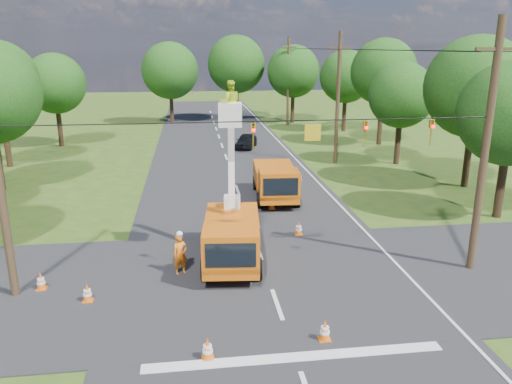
{
  "coord_description": "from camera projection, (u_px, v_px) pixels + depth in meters",
  "views": [
    {
      "loc": [
        -2.83,
        -15.73,
        8.87
      ],
      "look_at": [
        -0.02,
        5.6,
        2.6
      ],
      "focal_mm": 35.0,
      "sensor_mm": 36.0,
      "label": 1
    }
  ],
  "objects": [
    {
      "name": "edge_line",
      "position": [
        305.0,
        169.0,
        37.54
      ],
      "size": [
        0.12,
        90.0,
        0.02
      ],
      "primitive_type": "cube",
      "color": "silver",
      "rests_on": "ground"
    },
    {
      "name": "tree_right_b",
      "position": [
        476.0,
        87.0,
        31.21
      ],
      "size": [
        6.4,
        6.4,
        9.65
      ],
      "color": "#382616",
      "rests_on": "ground"
    },
    {
      "name": "tree_far_c",
      "position": [
        293.0,
        71.0,
        59.18
      ],
      "size": [
        6.2,
        6.2,
        9.18
      ],
      "color": "#382616",
      "rests_on": "ground"
    },
    {
      "name": "ground",
      "position": [
        231.0,
        172.0,
        36.84
      ],
      "size": [
        140.0,
        140.0,
        0.0
      ],
      "primitive_type": "plane",
      "color": "#2B4F17",
      "rests_on": "ground"
    },
    {
      "name": "second_truck",
      "position": [
        276.0,
        180.0,
        29.86
      ],
      "size": [
        2.75,
        6.19,
        2.26
      ],
      "rotation": [
        0.0,
        0.0,
        -0.07
      ],
      "color": "#C8580E",
      "rests_on": "ground"
    },
    {
      "name": "traffic_cone_1",
      "position": [
        325.0,
        330.0,
        15.58
      ],
      "size": [
        0.38,
        0.38,
        0.71
      ],
      "color": "#EA5E0C",
      "rests_on": "ground"
    },
    {
      "name": "tree_far_b",
      "position": [
        236.0,
        64.0,
        61.01
      ],
      "size": [
        7.0,
        7.0,
        10.32
      ],
      "color": "#382616",
      "rests_on": "ground"
    },
    {
      "name": "signal_span",
      "position": [
        329.0,
        131.0,
        18.34
      ],
      "size": [
        18.0,
        0.29,
        1.07
      ],
      "color": "black",
      "rests_on": "ground"
    },
    {
      "name": "traffic_cone_2",
      "position": [
        299.0,
        228.0,
        24.33
      ],
      "size": [
        0.38,
        0.38,
        0.71
      ],
      "color": "#EA5E0C",
      "rests_on": "ground"
    },
    {
      "name": "stop_bar",
      "position": [
        295.0,
        359.0,
        14.76
      ],
      "size": [
        9.0,
        0.45,
        0.02
      ],
      "primitive_type": "cube",
      "color": "silver",
      "rests_on": "ground"
    },
    {
      "name": "tree_left_f",
      "position": [
        55.0,
        84.0,
        44.82
      ],
      "size": [
        5.4,
        5.4,
        8.4
      ],
      "color": "#382616",
      "rests_on": "ground"
    },
    {
      "name": "traffic_cone_3",
      "position": [
        272.0,
        203.0,
        28.24
      ],
      "size": [
        0.38,
        0.38,
        0.71
      ],
      "color": "#EA5E0C",
      "rests_on": "ground"
    },
    {
      "name": "tree_right_a",
      "position": [
        511.0,
        114.0,
        25.56
      ],
      "size": [
        5.4,
        5.4,
        8.28
      ],
      "color": "#382616",
      "rests_on": "ground"
    },
    {
      "name": "pole_right_far",
      "position": [
        288.0,
        81.0,
        57.42
      ],
      "size": [
        1.8,
        0.3,
        10.0
      ],
      "color": "#4C3823",
      "rests_on": "ground"
    },
    {
      "name": "traffic_cone_5",
      "position": [
        41.0,
        281.0,
        18.85
      ],
      "size": [
        0.38,
        0.38,
        0.71
      ],
      "color": "#EA5E0C",
      "rests_on": "ground"
    },
    {
      "name": "traffic_cone_0",
      "position": [
        208.0,
        349.0,
        14.62
      ],
      "size": [
        0.38,
        0.38,
        0.71
      ],
      "color": "#EA5E0C",
      "rests_on": "ground"
    },
    {
      "name": "tree_right_d",
      "position": [
        384.0,
        72.0,
        45.39
      ],
      "size": [
        6.0,
        6.0,
        9.7
      ],
      "color": "#382616",
      "rests_on": "ground"
    },
    {
      "name": "pole_right_near",
      "position": [
        486.0,
        148.0,
        19.35
      ],
      "size": [
        1.8,
        0.3,
        10.0
      ],
      "color": "#4C3823",
      "rests_on": "ground"
    },
    {
      "name": "traffic_cone_4",
      "position": [
        87.0,
        293.0,
        17.95
      ],
      "size": [
        0.38,
        0.38,
        0.71
      ],
      "color": "#EA5E0C",
      "rests_on": "ground"
    },
    {
      "name": "road_main",
      "position": [
        231.0,
        172.0,
        36.84
      ],
      "size": [
        12.0,
        100.0,
        0.06
      ],
      "primitive_type": "cube",
      "color": "black",
      "rests_on": "ground"
    },
    {
      "name": "tree_far_a",
      "position": [
        170.0,
        71.0,
        58.28
      ],
      "size": [
        6.6,
        6.6,
        9.5
      ],
      "color": "#382616",
      "rests_on": "ground"
    },
    {
      "name": "road_cross",
      "position": [
        268.0,
        280.0,
        19.71
      ],
      "size": [
        56.0,
        10.0,
        0.07
      ],
      "primitive_type": "cube",
      "color": "black",
      "rests_on": "ground"
    },
    {
      "name": "traffic_cone_7",
      "position": [
        299.0,
        176.0,
        34.3
      ],
      "size": [
        0.38,
        0.38,
        0.71
      ],
      "color": "#EA5E0C",
      "rests_on": "ground"
    },
    {
      "name": "ground_worker",
      "position": [
        180.0,
        254.0,
        20.06
      ],
      "size": [
        0.73,
        0.63,
        1.69
      ],
      "primitive_type": "imported",
      "rotation": [
        0.0,
        0.0,
        0.45
      ],
      "color": "#F55314",
      "rests_on": "ground"
    },
    {
      "name": "tree_right_c",
      "position": [
        402.0,
        95.0,
        37.96
      ],
      "size": [
        5.0,
        5.0,
        7.83
      ],
      "color": "#382616",
      "rests_on": "ground"
    },
    {
      "name": "distant_car",
      "position": [
        246.0,
        141.0,
        45.29
      ],
      "size": [
        2.65,
        4.08,
        1.29
      ],
      "primitive_type": "imported",
      "rotation": [
        0.0,
        0.0,
        -0.32
      ],
      "color": "black",
      "rests_on": "ground"
    },
    {
      "name": "bucket_truck",
      "position": [
        232.0,
        227.0,
        20.94
      ],
      "size": [
        2.83,
        6.11,
        7.61
      ],
      "rotation": [
        0.0,
        0.0,
        -0.1
      ],
      "color": "#C8580E",
      "rests_on": "ground"
    },
    {
      "name": "tree_right_e",
      "position": [
        346.0,
        77.0,
        53.12
      ],
      "size": [
        5.6,
        5.6,
        8.63
      ],
      "color": "#382616",
      "rests_on": "ground"
    },
    {
      "name": "pole_right_mid",
      "position": [
        338.0,
        98.0,
        38.38
      ],
      "size": [
        1.8,
        0.3,
        10.0
      ],
      "color": "#4C3823",
      "rests_on": "ground"
    }
  ]
}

